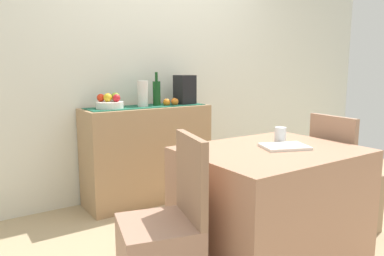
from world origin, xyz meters
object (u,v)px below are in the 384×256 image
Objects in this scene: dining_table at (270,204)px; open_book at (285,146)px; ceramic_vase at (143,94)px; sideboard_console at (148,154)px; coffee_maker at (185,90)px; coffee_cup at (280,135)px; chair_near_window at (162,255)px; wine_bottle at (157,93)px; fruit_bowl at (110,105)px; chair_by_corner at (343,196)px.

dining_table is 3.85× the size of open_book.
dining_table is (0.19, -1.42, -0.64)m from ceramic_vase.
sideboard_console is at bearing 121.25° from open_book.
coffee_maker is at bearing 0.00° from ceramic_vase.
coffee_maker reaches higher than coffee_cup.
ceramic_vase is 1.72m from chair_near_window.
wine_bottle is 0.14m from ceramic_vase.
coffee_cup is (0.18, 0.10, 0.42)m from dining_table.
ceramic_vase is at bearing 0.00° from fruit_bowl.
sideboard_console is at bearing 0.00° from fruit_bowl.
wine_bottle is 0.35× the size of chair_by_corner.
ceramic_vase is (-0.45, 0.00, -0.02)m from coffee_maker.
open_book is 1.01m from chair_near_window.
ceramic_vase is at bearing 180.00° from sideboard_console.
ceramic_vase is 0.85× the size of open_book.
coffee_maker is 0.31× the size of chair_by_corner.
wine_bottle is at bearing 100.01° from coffee_cup.
sideboard_console is 0.72m from coffee_maker.
coffee_maker is at bearing 86.62° from coffee_cup.
chair_near_window is (-0.29, -1.42, -0.66)m from fruit_bowl.
wine_bottle is 0.31m from coffee_maker.
chair_by_corner is at bearing -9.23° from coffee_cup.
coffee_cup is (-0.08, -1.32, -0.24)m from coffee_maker.
wine_bottle reaches higher than chair_by_corner.
sideboard_console is 4.96× the size of ceramic_vase.
sideboard_console is 4.15× the size of coffee_maker.
open_book is at bearing -80.54° from sideboard_console.
ceramic_vase is (0.32, 0.00, 0.08)m from fruit_bowl.
open_book reaches higher than dining_table.
chair_by_corner is (0.85, -1.42, -0.75)m from wine_bottle.
sideboard_console is 4.19× the size of open_book.
sideboard_console is at bearing -180.00° from wine_bottle.
coffee_maker is at bearing 53.19° from chair_near_window.
open_book is (0.28, -1.45, -0.26)m from ceramic_vase.
dining_table is at bearing -177.18° from open_book.
chair_near_window is at bearing -114.49° from sideboard_console.
sideboard_console is at bearing 180.00° from coffee_maker.
fruit_bowl is at bearing 117.78° from coffee_cup.
fruit_bowl is 2.04m from chair_by_corner.
coffee_cup is (0.34, -1.32, 0.35)m from sideboard_console.
coffee_maker is at bearing 104.90° from open_book.
open_book is 0.86m from chair_by_corner.
open_book is 0.31× the size of chair_by_corner.
sideboard_console is 1.30× the size of chair_by_corner.
sideboard_console is at bearing 65.51° from chair_near_window.
dining_table is at bearing -82.32° from ceramic_vase.
chair_by_corner is at bearing -54.95° from ceramic_vase.
chair_by_corner is (0.54, -1.42, -0.77)m from coffee_maker.
fruit_bowl is at bearing 78.35° from chair_near_window.
chair_by_corner is at bearing -47.20° from fruit_bowl.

